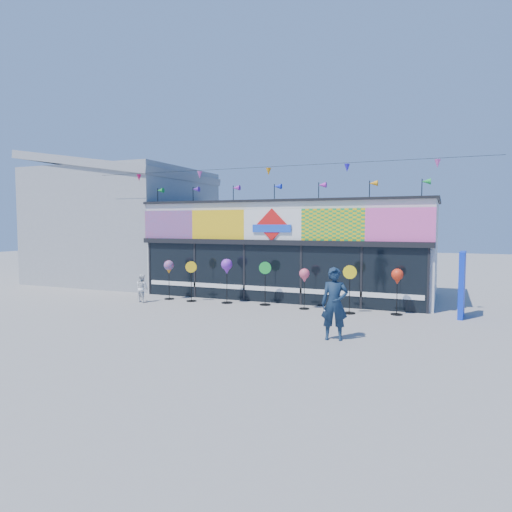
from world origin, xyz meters
The scene contains 13 objects.
ground centered at (0.00, 0.00, 0.00)m, with size 80.00×80.00×0.00m, color gray.
kite_shop centered at (0.00, 5.94, 2.05)m, with size 16.00×5.70×5.31m.
neighbour_building centered at (-10.00, 7.00, 3.20)m, with size 8.18×7.20×6.87m.
blue_sign centered at (6.85, 3.15, 1.11)m, with size 0.26×1.12×2.21m.
spinner_0 centered at (-4.24, 2.55, 1.30)m, with size 0.41×0.41×1.62m.
spinner_1 centered at (-3.12, 2.45, 0.86)m, with size 0.44×0.41×1.62m.
spinner_2 centered at (-1.61, 2.63, 1.41)m, with size 0.44×0.44×1.76m.
spinner_3 centered at (-0.06, 2.81, 0.89)m, with size 0.47×0.43×1.68m.
spinner_4 centered at (1.57, 2.59, 1.20)m, with size 0.38×0.38×1.50m.
spinner_5 centered at (3.27, 2.37, 0.89)m, with size 0.47×0.43×1.69m.
spinner_6 centered at (4.82, 2.77, 1.28)m, with size 0.40×0.40×1.60m.
adult_man centered at (3.60, -1.40, 0.98)m, with size 0.71×0.47×1.96m, color #12243A.
child centered at (-4.86, 1.56, 0.56)m, with size 0.55×0.31×1.12m, color white.
Camera 1 is at (6.30, -13.41, 3.12)m, focal length 32.00 mm.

